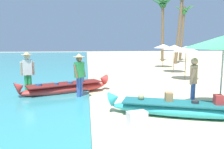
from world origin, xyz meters
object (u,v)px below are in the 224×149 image
object	(u,v)px
person_tourist_customer	(193,81)
person_vendor_assistant	(27,70)
boat_cyan_foreground	(185,109)
patio_umbrella_large	(224,42)
palm_tree_tall_inland	(184,16)
cooler_box	(137,119)
palm_tree_mid_cluster	(182,1)
person_vendor_hatted	(79,73)
palm_tree_leaning_seaward	(163,9)
boat_red_midground	(65,88)

from	to	relation	value
person_tourist_customer	person_vendor_assistant	xyz separation A→B (m)	(-5.75, 2.74, 0.08)
boat_cyan_foreground	patio_umbrella_large	xyz separation A→B (m)	(1.26, 0.31, 1.94)
boat_cyan_foreground	palm_tree_tall_inland	bearing A→B (deg)	67.49
patio_umbrella_large	palm_tree_tall_inland	distance (m)	19.21
person_tourist_customer	cooler_box	world-z (taller)	person_tourist_customer
palm_tree_mid_cluster	cooler_box	size ratio (longest dim) A/B	13.88
person_tourist_customer	palm_tree_tall_inland	distance (m)	19.43
boat_cyan_foreground	person_vendor_hatted	distance (m)	4.06
patio_umbrella_large	cooler_box	world-z (taller)	patio_umbrella_large
patio_umbrella_large	palm_tree_leaning_seaward	bearing A→B (deg)	77.74
person_vendor_hatted	person_tourist_customer	distance (m)	4.09
person_vendor_assistant	palm_tree_mid_cluster	world-z (taller)	palm_tree_mid_cluster
person_vendor_hatted	palm_tree_mid_cluster	distance (m)	16.39
cooler_box	boat_red_midground	bearing A→B (deg)	104.67
palm_tree_leaning_seaward	boat_red_midground	bearing A→B (deg)	-121.33
boat_cyan_foreground	person_tourist_customer	size ratio (longest dim) A/B	2.72
boat_red_midground	person_vendor_assistant	bearing A→B (deg)	-179.68
person_tourist_customer	palm_tree_mid_cluster	distance (m)	16.34
boat_red_midground	person_tourist_customer	world-z (taller)	person_tourist_customer
boat_cyan_foreground	cooler_box	bearing A→B (deg)	-159.18
boat_cyan_foreground	person_vendor_assistant	bearing A→B (deg)	147.75
boat_cyan_foreground	palm_tree_leaning_seaward	bearing A→B (deg)	74.14
palm_tree_tall_inland	cooler_box	distance (m)	21.46
palm_tree_tall_inland	palm_tree_mid_cluster	distance (m)	3.61
boat_cyan_foreground	palm_tree_leaning_seaward	xyz separation A→B (m)	(5.07, 17.86, 5.20)
boat_cyan_foreground	palm_tree_mid_cluster	distance (m)	17.24
person_tourist_customer	patio_umbrella_large	bearing A→B (deg)	-19.28
person_vendor_hatted	person_vendor_assistant	bearing A→B (deg)	157.47
boat_cyan_foreground	cooler_box	xyz separation A→B (m)	(-1.58, -0.60, -0.05)
boat_red_midground	cooler_box	world-z (taller)	boat_red_midground
boat_cyan_foreground	person_vendor_hatted	xyz separation A→B (m)	(-3.15, 2.45, 0.77)
patio_umbrella_large	palm_tree_mid_cluster	size ratio (longest dim) A/B	0.33
patio_umbrella_large	palm_tree_tall_inland	size ratio (longest dim) A/B	0.39
person_vendor_assistant	palm_tree_mid_cluster	size ratio (longest dim) A/B	0.25
boat_red_midground	person_tourist_customer	xyz separation A→B (m)	(4.26, -2.75, 0.70)
boat_cyan_foreground	palm_tree_tall_inland	distance (m)	20.28
palm_tree_leaning_seaward	person_vendor_hatted	bearing A→B (deg)	-118.09
person_vendor_assistant	palm_tree_leaning_seaward	bearing A→B (deg)	54.59
person_vendor_hatted	palm_tree_leaning_seaward	size ratio (longest dim) A/B	0.26
boat_red_midground	palm_tree_leaning_seaward	world-z (taller)	palm_tree_leaning_seaward
patio_umbrella_large	boat_cyan_foreground	bearing A→B (deg)	-166.30
person_tourist_customer	cooler_box	distance (m)	2.50
boat_cyan_foreground	person_vendor_hatted	bearing A→B (deg)	142.20
boat_cyan_foreground	palm_tree_tall_inland	world-z (taller)	palm_tree_tall_inland
palm_tree_mid_cluster	cooler_box	distance (m)	18.38
person_vendor_assistant	palm_tree_mid_cluster	distance (m)	17.03
person_vendor_hatted	palm_tree_mid_cluster	xyz separation A→B (m)	(9.15, 12.74, 4.77)
person_tourist_customer	patio_umbrella_large	distance (m)	1.47
person_vendor_assistant	boat_red_midground	bearing A→B (deg)	0.32
patio_umbrella_large	palm_tree_tall_inland	world-z (taller)	palm_tree_tall_inland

